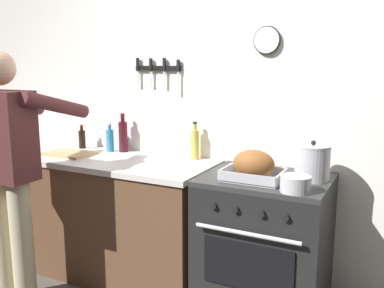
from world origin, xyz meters
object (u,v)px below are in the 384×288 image
bottle_soy_sauce (82,139)px  cutting_board (69,153)px  stove (264,246)px  stock_pot (312,162)px  bottle_cooking_oil (195,144)px  bottle_wine_red (123,136)px  person_cook (9,165)px  saucepan (296,184)px  roasting_pan (253,167)px  bottle_dish_soap (110,140)px

bottle_soy_sauce → cutting_board: bearing=-70.6°
stove → stock_pot: (0.26, 0.07, 0.56)m
bottle_cooking_oil → bottle_soy_sauce: bottle_cooking_oil is taller
cutting_board → bottle_wine_red: bottle_wine_red is taller
person_cook → stock_pot: bearing=-81.6°
cutting_board → bottle_cooking_oil: bottle_cooking_oil is taller
stock_pot → saucepan: bearing=-95.3°
roasting_pan → stock_pot: bearing=29.3°
bottle_cooking_oil → stock_pot: bearing=-11.6°
stove → bottle_soy_sauce: 1.72m
stove → cutting_board: (-1.53, -0.05, 0.46)m
stock_pot → bottle_cooking_oil: size_ratio=0.87×
roasting_pan → cutting_board: roasting_pan is taller
roasting_pan → cutting_board: bearing=178.0°
bottle_soy_sauce → bottle_wine_red: bottle_wine_red is taller
cutting_board → bottle_cooking_oil: (0.92, 0.30, 0.10)m
roasting_pan → stock_pot: (0.31, 0.17, 0.02)m
roasting_pan → stock_pot: size_ratio=1.48×
stock_pot → bottle_wine_red: size_ratio=0.79×
bottle_dish_soap → cutting_board: bearing=-128.5°
stove → bottle_wine_red: bottle_wine_red is taller
roasting_pan → stock_pot: stock_pot is taller
roasting_pan → cutting_board: 1.49m
person_cook → stock_pot: (1.75, 0.70, 0.05)m
cutting_board → bottle_soy_sauce: size_ratio=1.87×
stove → bottle_wine_red: size_ratio=2.97×
bottle_dish_soap → stock_pot: bearing=-4.6°
roasting_pan → saucepan: bearing=-23.4°
person_cook → stock_pot: person_cook is taller
bottle_wine_red → bottle_soy_sauce: bearing=-174.6°
person_cook → stock_pot: 1.88m
person_cook → cutting_board: bearing=-9.3°
stove → saucepan: size_ratio=5.44×
stove → saucepan: 0.59m
roasting_pan → bottle_cooking_oil: bottle_cooking_oil is taller
stove → person_cook: bearing=-157.0°
bottle_cooking_oil → bottle_soy_sauce: bearing=-177.3°
person_cook → cutting_board: (-0.04, 0.58, -0.04)m
bottle_wine_red → roasting_pan: bearing=-16.0°
stove → bottle_soy_sauce: size_ratio=4.66×
saucepan → bottle_soy_sauce: size_ratio=0.86×
bottle_wine_red → saucepan: bearing=-17.4°
roasting_pan → bottle_soy_sauce: 1.60m
stove → cutting_board: 1.60m
saucepan → bottle_cooking_oil: (-0.84, 0.47, 0.07)m
bottle_soy_sauce → bottle_wine_red: 0.39m
bottle_dish_soap → bottle_wine_red: bearing=21.0°
stove → bottle_cooking_oil: size_ratio=3.28×
stock_pot → saucepan: stock_pot is taller
stock_pot → bottle_wine_red: 1.50m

